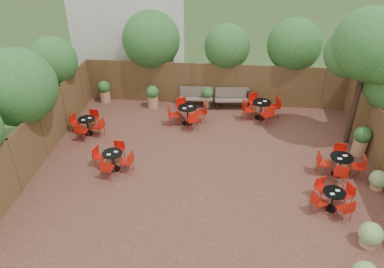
# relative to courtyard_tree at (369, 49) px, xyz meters

# --- Properties ---
(ground) EXTENTS (80.00, 80.00, 0.00)m
(ground) POSITION_rel_courtyard_tree_xyz_m (-5.39, -2.08, -3.83)
(ground) COLOR #354F23
(ground) RESTS_ON ground
(courtyard_paving) EXTENTS (12.00, 10.00, 0.02)m
(courtyard_paving) POSITION_rel_courtyard_tree_xyz_m (-5.39, -2.08, -3.82)
(courtyard_paving) COLOR #331B15
(courtyard_paving) RESTS_ON ground
(fence_back) EXTENTS (12.00, 0.08, 2.00)m
(fence_back) POSITION_rel_courtyard_tree_xyz_m (-5.39, 2.92, -2.83)
(fence_back) COLOR #50381D
(fence_back) RESTS_ON ground
(fence_left) EXTENTS (0.08, 10.00, 2.00)m
(fence_left) POSITION_rel_courtyard_tree_xyz_m (-11.39, -2.08, -2.83)
(fence_left) COLOR #50381D
(fence_left) RESTS_ON ground
(neighbour_building) EXTENTS (5.00, 4.00, 8.00)m
(neighbour_building) POSITION_rel_courtyard_tree_xyz_m (-9.89, 5.92, 0.17)
(neighbour_building) COLOR beige
(neighbour_building) RESTS_ON ground
(overhang_foliage) EXTENTS (15.58, 10.45, 2.68)m
(overhang_foliage) POSITION_rel_courtyard_tree_xyz_m (-7.06, 1.03, -1.11)
(overhang_foliage) COLOR #235D1E
(overhang_foliage) RESTS_ON ground
(courtyard_tree) EXTENTS (2.74, 2.64, 5.26)m
(courtyard_tree) POSITION_rel_courtyard_tree_xyz_m (0.00, 0.00, 0.00)
(courtyard_tree) COLOR black
(courtyard_tree) RESTS_ON courtyard_paving
(park_bench_left) EXTENTS (1.55, 0.59, 0.94)m
(park_bench_left) POSITION_rel_courtyard_tree_xyz_m (-6.20, 2.54, -3.32)
(park_bench_left) COLOR brown
(park_bench_left) RESTS_ON courtyard_paving
(park_bench_right) EXTENTS (1.60, 0.65, 0.96)m
(park_bench_right) POSITION_rel_courtyard_tree_xyz_m (-4.54, 2.55, -3.31)
(park_bench_right) COLOR brown
(park_bench_right) RESTS_ON courtyard_paving
(bistro_tables) EXTENTS (11.11, 7.19, 0.92)m
(bistro_tables) POSITION_rel_courtyard_tree_xyz_m (-5.01, -0.78, -3.37)
(bistro_tables) COLOR black
(bistro_tables) RESTS_ON courtyard_paving
(planters) EXTENTS (11.44, 3.99, 1.15)m
(planters) POSITION_rel_courtyard_tree_xyz_m (-5.63, 1.43, -3.23)
(planters) COLOR tan
(planters) RESTS_ON courtyard_paving
(low_shrubs) EXTENTS (2.21, 4.58, 0.72)m
(low_shrubs) POSITION_rel_courtyard_tree_xyz_m (-0.63, -5.16, -3.47)
(low_shrubs) COLOR tan
(low_shrubs) RESTS_ON courtyard_paving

